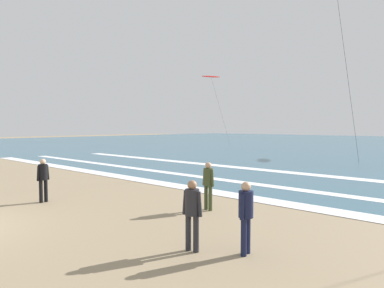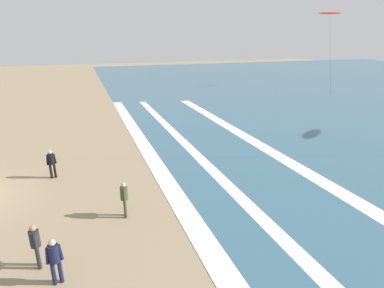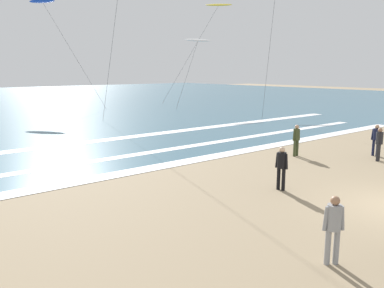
# 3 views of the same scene
# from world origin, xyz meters

# --- Properties ---
(wave_foam_shoreline) EXTENTS (39.98, 0.97, 0.01)m
(wave_foam_shoreline) POSITION_xyz_m (-1.33, 9.41, 0.01)
(wave_foam_shoreline) COLOR white
(wave_foam_shoreline) RESTS_ON ocean_surface
(wave_foam_mid_break) EXTENTS (38.39, 0.69, 0.01)m
(wave_foam_mid_break) POSITION_xyz_m (-1.46, 12.28, 0.01)
(wave_foam_mid_break) COLOR white
(wave_foam_mid_break) RESTS_ON ocean_surface
(wave_foam_outer_break) EXTENTS (41.04, 0.99, 0.01)m
(wave_foam_outer_break) POSITION_xyz_m (0.98, 17.20, 0.01)
(wave_foam_outer_break) COLOR white
(wave_foam_outer_break) RESTS_ON ocean_surface
(surfer_right_near) EXTENTS (0.32, 0.52, 1.60)m
(surfer_right_near) POSITION_xyz_m (-1.44, 3.72, 0.96)
(surfer_right_near) COLOR black
(surfer_right_near) RESTS_ON ground
(surfer_foreground_main) EXTENTS (0.52, 0.32, 1.60)m
(surfer_foreground_main) POSITION_xyz_m (5.93, 3.72, 0.96)
(surfer_foreground_main) COLOR #232328
(surfer_foreground_main) RESTS_ON ground
(surfer_left_far) EXTENTS (0.32, 0.52, 1.60)m
(surfer_left_far) POSITION_xyz_m (6.93, 4.35, 0.96)
(surfer_left_far) COLOR #141938
(surfer_left_far) RESTS_ON ground
(surfer_background_far) EXTENTS (0.47, 0.37, 1.60)m
(surfer_background_far) POSITION_xyz_m (-5.08, -0.55, 0.96)
(surfer_background_far) COLOR gray
(surfer_background_far) RESTS_ON ground
(surfer_left_near) EXTENTS (0.51, 0.32, 1.60)m
(surfer_left_near) POSITION_xyz_m (3.78, 6.88, 0.96)
(surfer_left_near) COLOR #384223
(surfer_left_near) RESTS_ON ground
(kite_blue_high_right) EXTENTS (5.36, 7.70, 11.91)m
(kite_blue_high_right) POSITION_xyz_m (3.56, 40.68, 11.62)
(kite_blue_high_right) COLOR blue
(kite_blue_high_right) RESTS_ON ground
(kite_white_far_left) EXTENTS (3.29, 2.78, 7.60)m
(kite_white_far_left) POSITION_xyz_m (15.41, 28.21, 7.36)
(kite_white_far_left) COLOR white
(kite_white_far_left) RESTS_ON ground
(kite_yellow_far_right) EXTENTS (6.10, 6.79, 12.10)m
(kite_yellow_far_right) POSITION_xyz_m (21.09, 31.20, 11.80)
(kite_yellow_far_right) COLOR yellow
(kite_yellow_far_right) RESTS_ON ground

